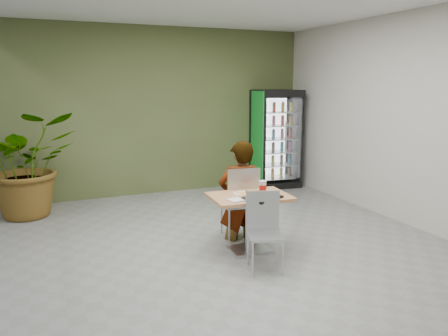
{
  "coord_description": "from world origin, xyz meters",
  "views": [
    {
      "loc": [
        -2.1,
        -4.78,
        2.15
      ],
      "look_at": [
        0.18,
        0.63,
        1.0
      ],
      "focal_mm": 35.0,
      "sensor_mm": 36.0,
      "label": 1
    }
  ],
  "objects_px": {
    "seated_woman": "(240,201)",
    "beverage_fridge": "(276,139)",
    "soda_cup": "(263,188)",
    "cafeteria_tray": "(262,198)",
    "potted_plant": "(27,164)",
    "chair_near": "(264,224)",
    "chair_far": "(241,198)",
    "dining_table": "(249,211)"
  },
  "relations": [
    {
      "from": "potted_plant",
      "to": "soda_cup",
      "type": "bearing_deg",
      "value": -45.01
    },
    {
      "from": "chair_near",
      "to": "cafeteria_tray",
      "type": "height_order",
      "value": "chair_near"
    },
    {
      "from": "potted_plant",
      "to": "chair_far",
      "type": "bearing_deg",
      "value": -41.16
    },
    {
      "from": "dining_table",
      "to": "chair_near",
      "type": "bearing_deg",
      "value": -97.05
    },
    {
      "from": "chair_far",
      "to": "potted_plant",
      "type": "xyz_separation_m",
      "value": [
        -2.72,
        2.37,
        0.25
      ]
    },
    {
      "from": "cafeteria_tray",
      "to": "potted_plant",
      "type": "distance_m",
      "value": 4.05
    },
    {
      "from": "chair_near",
      "to": "soda_cup",
      "type": "bearing_deg",
      "value": 81.17
    },
    {
      "from": "chair_far",
      "to": "cafeteria_tray",
      "type": "xyz_separation_m",
      "value": [
        -0.02,
        -0.65,
        0.16
      ]
    },
    {
      "from": "dining_table",
      "to": "seated_woman",
      "type": "xyz_separation_m",
      "value": [
        0.1,
        0.49,
        0.0
      ]
    },
    {
      "from": "beverage_fridge",
      "to": "seated_woman",
      "type": "bearing_deg",
      "value": -121.97
    },
    {
      "from": "chair_far",
      "to": "cafeteria_tray",
      "type": "relative_size",
      "value": 2.3
    },
    {
      "from": "soda_cup",
      "to": "beverage_fridge",
      "type": "relative_size",
      "value": 0.09
    },
    {
      "from": "seated_woman",
      "to": "chair_near",
      "type": "bearing_deg",
      "value": 87.67
    },
    {
      "from": "dining_table",
      "to": "chair_near",
      "type": "height_order",
      "value": "chair_near"
    },
    {
      "from": "beverage_fridge",
      "to": "chair_far",
      "type": "bearing_deg",
      "value": -121.54
    },
    {
      "from": "chair_near",
      "to": "beverage_fridge",
      "type": "distance_m",
      "value": 4.23
    },
    {
      "from": "soda_cup",
      "to": "potted_plant",
      "type": "height_order",
      "value": "potted_plant"
    },
    {
      "from": "cafeteria_tray",
      "to": "seated_woman",
      "type": "bearing_deg",
      "value": 87.64
    },
    {
      "from": "chair_near",
      "to": "potted_plant",
      "type": "bearing_deg",
      "value": 144.83
    },
    {
      "from": "chair_far",
      "to": "beverage_fridge",
      "type": "height_order",
      "value": "beverage_fridge"
    },
    {
      "from": "soda_cup",
      "to": "beverage_fridge",
      "type": "xyz_separation_m",
      "value": [
        1.94,
        3.08,
        0.17
      ]
    },
    {
      "from": "seated_woman",
      "to": "cafeteria_tray",
      "type": "distance_m",
      "value": 0.74
    },
    {
      "from": "chair_far",
      "to": "dining_table",
      "type": "bearing_deg",
      "value": 85.72
    },
    {
      "from": "seated_woman",
      "to": "beverage_fridge",
      "type": "relative_size",
      "value": 0.84
    },
    {
      "from": "chair_far",
      "to": "cafeteria_tray",
      "type": "height_order",
      "value": "chair_far"
    },
    {
      "from": "seated_woman",
      "to": "soda_cup",
      "type": "height_order",
      "value": "seated_woman"
    },
    {
      "from": "seated_woman",
      "to": "dining_table",
      "type": "bearing_deg",
      "value": 85.54
    },
    {
      "from": "soda_cup",
      "to": "cafeteria_tray",
      "type": "relative_size",
      "value": 0.38
    },
    {
      "from": "chair_far",
      "to": "seated_woman",
      "type": "xyz_separation_m",
      "value": [
        0.01,
        0.06,
        -0.06
      ]
    },
    {
      "from": "chair_near",
      "to": "soda_cup",
      "type": "height_order",
      "value": "soda_cup"
    },
    {
      "from": "dining_table",
      "to": "chair_near",
      "type": "distance_m",
      "value": 0.52
    },
    {
      "from": "dining_table",
      "to": "soda_cup",
      "type": "height_order",
      "value": "soda_cup"
    },
    {
      "from": "seated_woman",
      "to": "potted_plant",
      "type": "bearing_deg",
      "value": -33.55
    },
    {
      "from": "dining_table",
      "to": "seated_woman",
      "type": "bearing_deg",
      "value": 78.77
    },
    {
      "from": "cafeteria_tray",
      "to": "potted_plant",
      "type": "bearing_deg",
      "value": 131.77
    },
    {
      "from": "cafeteria_tray",
      "to": "dining_table",
      "type": "bearing_deg",
      "value": 107.56
    },
    {
      "from": "soda_cup",
      "to": "beverage_fridge",
      "type": "bearing_deg",
      "value": 57.8
    },
    {
      "from": "soda_cup",
      "to": "cafeteria_tray",
      "type": "xyz_separation_m",
      "value": [
        -0.11,
        -0.21,
        -0.07
      ]
    },
    {
      "from": "chair_far",
      "to": "seated_woman",
      "type": "bearing_deg",
      "value": -95.78
    },
    {
      "from": "soda_cup",
      "to": "cafeteria_tray",
      "type": "height_order",
      "value": "soda_cup"
    },
    {
      "from": "dining_table",
      "to": "cafeteria_tray",
      "type": "bearing_deg",
      "value": -72.44
    },
    {
      "from": "cafeteria_tray",
      "to": "beverage_fridge",
      "type": "relative_size",
      "value": 0.22
    }
  ]
}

